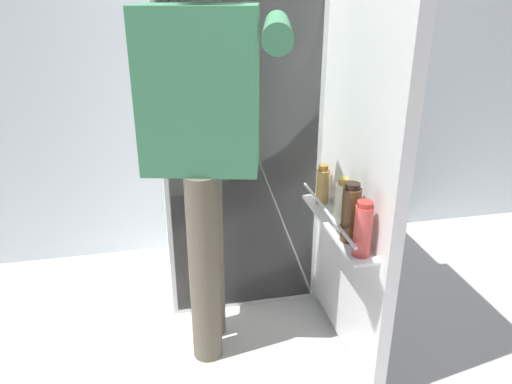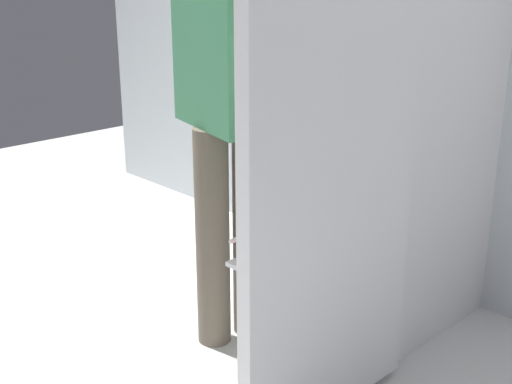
# 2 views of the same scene
# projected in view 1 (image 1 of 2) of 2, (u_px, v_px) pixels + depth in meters

# --- Properties ---
(ground_plane) EXTENTS (6.70, 6.70, 0.00)m
(ground_plane) POSITION_uv_depth(u_px,v_px,m) (257.00, 339.00, 2.14)
(ground_plane) COLOR silver
(kitchen_wall) EXTENTS (4.40, 0.10, 2.60)m
(kitchen_wall) POSITION_uv_depth(u_px,v_px,m) (218.00, 8.00, 2.47)
(kitchen_wall) COLOR silver
(kitchen_wall) RESTS_ON ground_plane
(refrigerator) EXTENTS (0.73, 1.32, 1.79)m
(refrigerator) POSITION_uv_depth(u_px,v_px,m) (239.00, 108.00, 2.26)
(refrigerator) COLOR white
(refrigerator) RESTS_ON ground_plane
(person) EXTENTS (0.54, 0.77, 1.60)m
(person) POSITION_uv_depth(u_px,v_px,m) (204.00, 127.00, 1.76)
(person) COLOR #665B4C
(person) RESTS_ON ground_plane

